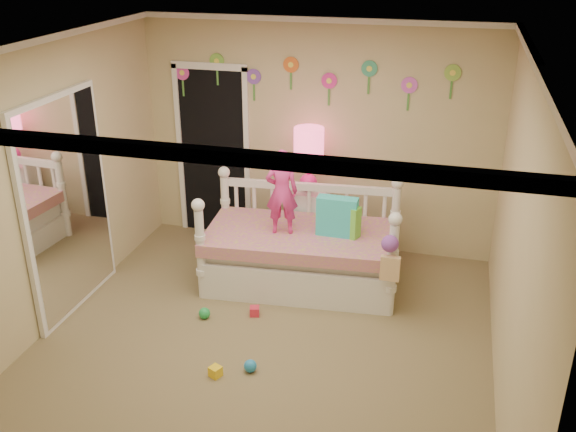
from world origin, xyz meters
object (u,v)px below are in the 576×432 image
(child, at_px, (282,192))
(daybed, at_px, (302,236))
(nightstand, at_px, (308,221))
(table_lamp, at_px, (309,150))

(child, bearing_deg, daybed, -170.52)
(nightstand, distance_m, table_lamp, 0.86)
(nightstand, bearing_deg, child, -92.90)
(nightstand, relative_size, table_lamp, 1.04)
(daybed, xyz_separation_m, nightstand, (-0.10, 0.72, -0.16))
(daybed, relative_size, child, 2.25)
(child, relative_size, nightstand, 1.17)
(child, relative_size, table_lamp, 1.22)
(daybed, distance_m, child, 0.54)
(child, bearing_deg, nightstand, -109.80)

